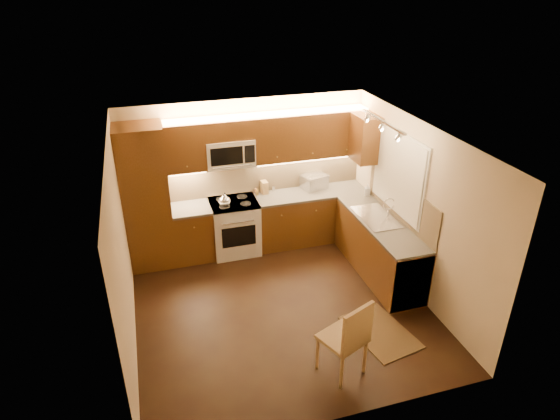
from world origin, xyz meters
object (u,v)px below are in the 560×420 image
object	(u,v)px
microwave	(230,152)
sink	(378,213)
knife_block	(264,187)
dining_chair	(343,336)
stove	(235,226)
toaster_oven	(314,182)
kettle	(224,199)
soap_bottle	(367,189)

from	to	relation	value
microwave	sink	size ratio (longest dim) A/B	0.88
knife_block	dining_chair	world-z (taller)	knife_block
stove	knife_block	world-z (taller)	knife_block
toaster_oven	kettle	bearing A→B (deg)	173.00
microwave	soap_bottle	distance (m)	2.37
toaster_oven	soap_bottle	xyz separation A→B (m)	(0.76, -0.51, -0.03)
stove	kettle	size ratio (longest dim) A/B	4.29
stove	kettle	distance (m)	0.60
microwave	knife_block	bearing A→B (deg)	8.15
sink	knife_block	bearing A→B (deg)	136.69
toaster_oven	stove	bearing A→B (deg)	170.65
stove	toaster_oven	world-z (taller)	toaster_oven
dining_chair	toaster_oven	bearing A→B (deg)	52.79
stove	microwave	size ratio (longest dim) A/B	1.21
knife_block	toaster_oven	bearing A→B (deg)	-7.53
microwave	sink	world-z (taller)	microwave
kettle	soap_bottle	size ratio (longest dim) A/B	1.12
soap_bottle	dining_chair	xyz separation A→B (m)	(-1.58, -2.70, -0.48)
knife_block	soap_bottle	bearing A→B (deg)	-23.19
kettle	toaster_oven	distance (m)	1.63
knife_block	dining_chair	xyz separation A→B (m)	(0.06, -3.25, -0.49)
soap_bottle	dining_chair	size ratio (longest dim) A/B	0.18
dining_chair	kettle	bearing A→B (deg)	82.12
knife_block	soap_bottle	distance (m)	1.72
dining_chair	sink	bearing A→B (deg)	31.49
sink	soap_bottle	size ratio (longest dim) A/B	4.48
microwave	soap_bottle	bearing A→B (deg)	-12.01
toaster_oven	dining_chair	xyz separation A→B (m)	(-0.82, -3.21, -0.50)
kettle	knife_block	xyz separation A→B (m)	(0.74, 0.30, -0.02)
microwave	dining_chair	world-z (taller)	microwave
toaster_oven	knife_block	xyz separation A→B (m)	(-0.87, 0.05, -0.01)
sink	dining_chair	size ratio (longest dim) A/B	0.83
sink	knife_block	xyz separation A→B (m)	(-1.42, 1.34, 0.03)
knife_block	soap_bottle	size ratio (longest dim) A/B	1.11
knife_block	dining_chair	bearing A→B (deg)	-93.53
stove	dining_chair	distance (m)	3.10
microwave	soap_bottle	size ratio (longest dim) A/B	3.96
microwave	knife_block	distance (m)	0.92
sink	toaster_oven	xyz separation A→B (m)	(-0.55, 1.30, 0.05)
stove	dining_chair	xyz separation A→B (m)	(0.63, -3.04, 0.06)
dining_chair	microwave	bearing A→B (deg)	78.37
sink	toaster_oven	size ratio (longest dim) A/B	2.12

